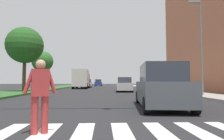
# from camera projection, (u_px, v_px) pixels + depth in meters

# --- Properties ---
(ground_plane) EXTENTS (140.00, 140.00, 0.00)m
(ground_plane) POSITION_uv_depth(u_px,v_px,m) (100.00, 90.00, 26.47)
(ground_plane) COLOR #262628
(crosswalk) EXTENTS (7.65, 2.20, 0.01)m
(crosswalk) POSITION_uv_depth(u_px,v_px,m) (83.00, 134.00, 4.38)
(crosswalk) COLOR silver
(crosswalk) RESTS_ON ground_plane
(median_strip) EXTENTS (4.19, 64.00, 0.15)m
(median_strip) POSITION_uv_depth(u_px,v_px,m) (33.00, 90.00, 24.11)
(median_strip) COLOR #2D5B28
(median_strip) RESTS_ON ground_plane
(tree_far) EXTENTS (3.94, 3.94, 6.96)m
(tree_far) POSITION_uv_depth(u_px,v_px,m) (25.00, 45.00, 21.10)
(tree_far) COLOR #4C3823
(tree_far) RESTS_ON median_strip
(tree_distant) EXTENTS (3.16, 3.16, 5.66)m
(tree_distant) POSITION_uv_depth(u_px,v_px,m) (43.00, 62.00, 29.26)
(tree_distant) COLOR #4C3823
(tree_distant) RESTS_ON median_strip
(sidewalk_right) EXTENTS (3.00, 64.00, 0.15)m
(sidewalk_right) POSITION_uv_depth(u_px,v_px,m) (167.00, 90.00, 24.86)
(sidewalk_right) COLOR #9E9991
(sidewalk_right) RESTS_ON ground_plane
(street_lamp_right) EXTENTS (1.02, 0.24, 7.50)m
(street_lamp_right) POSITION_uv_depth(u_px,v_px,m) (200.00, 38.00, 15.30)
(street_lamp_right) COLOR slate
(street_lamp_right) RESTS_ON sidewalk_right
(pedestrian_performer) EXTENTS (0.72, 0.37, 1.69)m
(pedestrian_performer) POSITION_uv_depth(u_px,v_px,m) (40.00, 93.00, 4.43)
(pedestrian_performer) COLOR #B23333
(pedestrian_performer) RESTS_ON ground_plane
(suv_crossing) EXTENTS (2.38, 4.77, 1.97)m
(suv_crossing) POSITION_uv_depth(u_px,v_px,m) (161.00, 87.00, 8.77)
(suv_crossing) COLOR #474C51
(suv_crossing) RESTS_ON ground_plane
(sedan_midblock) EXTENTS (2.20, 4.45, 1.68)m
(sedan_midblock) POSITION_uv_depth(u_px,v_px,m) (125.00, 85.00, 22.63)
(sedan_midblock) COLOR #B7B7BC
(sedan_midblock) RESTS_ON ground_plane
(sedan_distant) EXTENTS (1.88, 4.56, 1.64)m
(sedan_distant) POSITION_uv_depth(u_px,v_px,m) (87.00, 84.00, 37.60)
(sedan_distant) COLOR silver
(sedan_distant) RESTS_ON ground_plane
(sedan_far_horizon) EXTENTS (2.00, 4.36, 1.73)m
(sedan_far_horizon) POSITION_uv_depth(u_px,v_px,m) (98.00, 83.00, 51.82)
(sedan_far_horizon) COLOR navy
(sedan_far_horizon) RESTS_ON ground_plane
(truck_box_delivery) EXTENTS (2.40, 6.20, 3.10)m
(truck_box_delivery) POSITION_uv_depth(u_px,v_px,m) (81.00, 79.00, 32.37)
(truck_box_delivery) COLOR maroon
(truck_box_delivery) RESTS_ON ground_plane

